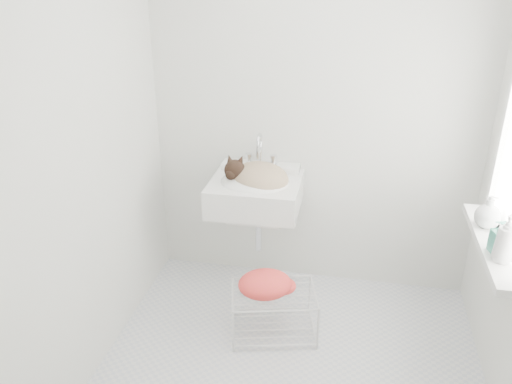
% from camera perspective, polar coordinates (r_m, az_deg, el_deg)
% --- Properties ---
extents(floor, '(2.20, 2.00, 0.02)m').
position_cam_1_polar(floor, '(3.18, 3.74, -18.84)').
color(floor, silver).
rests_on(floor, ground).
extents(back_wall, '(2.20, 0.02, 2.50)m').
position_cam_1_polar(back_wall, '(3.44, 6.57, 8.66)').
color(back_wall, silver).
rests_on(back_wall, ground).
extents(left_wall, '(0.02, 2.00, 2.50)m').
position_cam_1_polar(left_wall, '(2.83, -18.26, 3.96)').
color(left_wall, silver).
rests_on(left_wall, ground).
extents(windowsill, '(0.16, 0.88, 0.04)m').
position_cam_1_polar(windowsill, '(2.94, 24.73, -5.34)').
color(windowsill, white).
rests_on(windowsill, right_wall).
extents(sink, '(0.59, 0.51, 0.23)m').
position_cam_1_polar(sink, '(3.37, -0.05, 1.28)').
color(sink, white).
rests_on(sink, back_wall).
extents(faucet, '(0.21, 0.15, 0.21)m').
position_cam_1_polar(faucet, '(3.49, 0.52, 4.55)').
color(faucet, silver).
rests_on(faucet, sink).
extents(cat, '(0.43, 0.37, 0.25)m').
position_cam_1_polar(cat, '(3.34, 0.13, 1.77)').
color(cat, tan).
rests_on(cat, sink).
extents(wire_rack, '(0.58, 0.46, 0.30)m').
position_cam_1_polar(wire_rack, '(3.33, 1.94, -13.10)').
color(wire_rack, silver).
rests_on(wire_rack, floor).
extents(towel, '(0.39, 0.33, 0.14)m').
position_cam_1_polar(towel, '(3.21, 0.99, -10.71)').
color(towel, '#D7551C').
rests_on(towel, wire_rack).
extents(bottle_a, '(0.11, 0.11, 0.21)m').
position_cam_1_polar(bottle_a, '(2.77, 25.38, -6.89)').
color(bottle_a, silver).
rests_on(bottle_a, windowsill).
extents(bottle_b, '(0.10, 0.09, 0.17)m').
position_cam_1_polar(bottle_b, '(2.84, 25.03, -6.03)').
color(bottle_b, teal).
rests_on(bottle_b, windowsill).
extents(bottle_c, '(0.18, 0.18, 0.18)m').
position_cam_1_polar(bottle_c, '(3.07, 24.00, -3.48)').
color(bottle_c, silver).
rests_on(bottle_c, windowsill).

